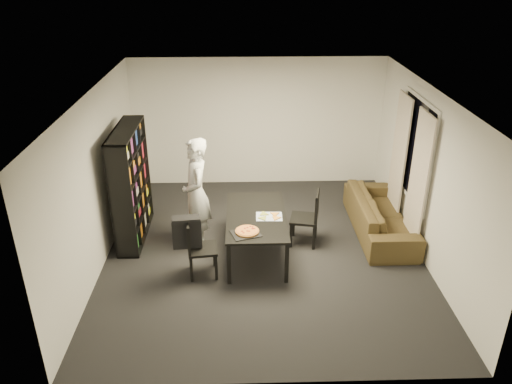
{
  "coord_description": "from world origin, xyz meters",
  "views": [
    {
      "loc": [
        -0.33,
        -6.88,
        4.36
      ],
      "look_at": [
        -0.12,
        0.04,
        1.05
      ],
      "focal_mm": 35.0,
      "sensor_mm": 36.0,
      "label": 1
    }
  ],
  "objects_px": {
    "baking_tray": "(246,234)",
    "pepperoni_pizza": "(247,231)",
    "sofa": "(380,215)",
    "chair_right": "(310,214)",
    "chair_left": "(196,244)",
    "dining_table": "(256,219)",
    "bookshelf": "(131,185)",
    "person": "(196,194)"
  },
  "relations": [
    {
      "from": "chair_right",
      "to": "person",
      "type": "bearing_deg",
      "value": -79.37
    },
    {
      "from": "person",
      "to": "pepperoni_pizza",
      "type": "relative_size",
      "value": 5.24
    },
    {
      "from": "pepperoni_pizza",
      "to": "chair_right",
      "type": "bearing_deg",
      "value": 38.86
    },
    {
      "from": "chair_right",
      "to": "person",
      "type": "height_order",
      "value": "person"
    },
    {
      "from": "dining_table",
      "to": "pepperoni_pizza",
      "type": "xyz_separation_m",
      "value": [
        -0.15,
        -0.53,
        0.09
      ]
    },
    {
      "from": "baking_tray",
      "to": "pepperoni_pizza",
      "type": "bearing_deg",
      "value": 62.66
    },
    {
      "from": "pepperoni_pizza",
      "to": "sofa",
      "type": "bearing_deg",
      "value": 27.1
    },
    {
      "from": "chair_right",
      "to": "pepperoni_pizza",
      "type": "xyz_separation_m",
      "value": [
        -1.03,
        -0.83,
        0.19
      ]
    },
    {
      "from": "sofa",
      "to": "person",
      "type": "bearing_deg",
      "value": 95.56
    },
    {
      "from": "chair_left",
      "to": "baking_tray",
      "type": "height_order",
      "value": "chair_left"
    },
    {
      "from": "bookshelf",
      "to": "pepperoni_pizza",
      "type": "height_order",
      "value": "bookshelf"
    },
    {
      "from": "chair_left",
      "to": "sofa",
      "type": "xyz_separation_m",
      "value": [
        3.05,
        1.19,
        -0.2
      ]
    },
    {
      "from": "dining_table",
      "to": "chair_right",
      "type": "xyz_separation_m",
      "value": [
        0.88,
        0.3,
        -0.1
      ]
    },
    {
      "from": "chair_right",
      "to": "pepperoni_pizza",
      "type": "height_order",
      "value": "chair_right"
    },
    {
      "from": "chair_right",
      "to": "chair_left",
      "type": "bearing_deg",
      "value": -52.5
    },
    {
      "from": "person",
      "to": "pepperoni_pizza",
      "type": "height_order",
      "value": "person"
    },
    {
      "from": "pepperoni_pizza",
      "to": "person",
      "type": "bearing_deg",
      "value": 132.22
    },
    {
      "from": "pepperoni_pizza",
      "to": "baking_tray",
      "type": "bearing_deg",
      "value": -117.34
    },
    {
      "from": "bookshelf",
      "to": "person",
      "type": "relative_size",
      "value": 1.04
    },
    {
      "from": "sofa",
      "to": "chair_left",
      "type": "bearing_deg",
      "value": 111.38
    },
    {
      "from": "dining_table",
      "to": "pepperoni_pizza",
      "type": "relative_size",
      "value": 4.77
    },
    {
      "from": "chair_left",
      "to": "chair_right",
      "type": "distance_m",
      "value": 1.97
    },
    {
      "from": "bookshelf",
      "to": "sofa",
      "type": "bearing_deg",
      "value": -0.06
    },
    {
      "from": "person",
      "to": "baking_tray",
      "type": "bearing_deg",
      "value": 27.12
    },
    {
      "from": "bookshelf",
      "to": "sofa",
      "type": "distance_m",
      "value": 4.24
    },
    {
      "from": "pepperoni_pizza",
      "to": "sofa",
      "type": "distance_m",
      "value": 2.62
    },
    {
      "from": "chair_right",
      "to": "dining_table",
      "type": "bearing_deg",
      "value": -58.94
    },
    {
      "from": "dining_table",
      "to": "chair_left",
      "type": "distance_m",
      "value": 1.05
    },
    {
      "from": "dining_table",
      "to": "sofa",
      "type": "distance_m",
      "value": 2.27
    },
    {
      "from": "chair_left",
      "to": "sofa",
      "type": "distance_m",
      "value": 3.28
    },
    {
      "from": "person",
      "to": "baking_tray",
      "type": "distance_m",
      "value": 1.22
    },
    {
      "from": "sofa",
      "to": "chair_right",
      "type": "bearing_deg",
      "value": 105.28
    },
    {
      "from": "chair_left",
      "to": "sofa",
      "type": "relative_size",
      "value": 0.42
    },
    {
      "from": "bookshelf",
      "to": "baking_tray",
      "type": "bearing_deg",
      "value": -33.14
    },
    {
      "from": "bookshelf",
      "to": "baking_tray",
      "type": "xyz_separation_m",
      "value": [
        1.87,
        -1.22,
        -0.25
      ]
    },
    {
      "from": "chair_right",
      "to": "bookshelf",
      "type": "bearing_deg",
      "value": -84.81
    },
    {
      "from": "person",
      "to": "dining_table",
      "type": "bearing_deg",
      "value": 56.47
    },
    {
      "from": "baking_tray",
      "to": "sofa",
      "type": "bearing_deg",
      "value": 27.64
    },
    {
      "from": "chair_right",
      "to": "baking_tray",
      "type": "xyz_separation_m",
      "value": [
        -1.05,
        -0.87,
        0.17
      ]
    },
    {
      "from": "bookshelf",
      "to": "dining_table",
      "type": "distance_m",
      "value": 2.16
    },
    {
      "from": "dining_table",
      "to": "sofa",
      "type": "xyz_separation_m",
      "value": [
        2.15,
        0.65,
        -0.32
      ]
    },
    {
      "from": "baking_tray",
      "to": "chair_left",
      "type": "bearing_deg",
      "value": 178.31
    }
  ]
}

